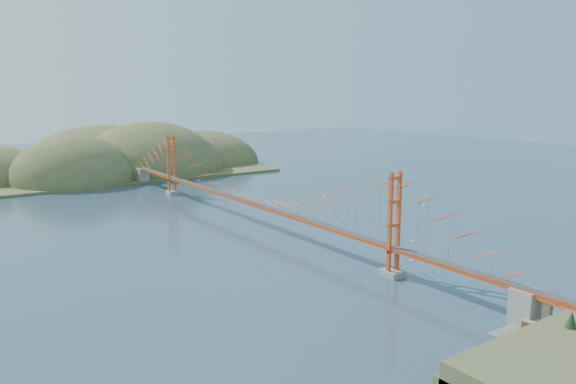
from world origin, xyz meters
TOP-DOWN VIEW (x-y plane):
  - ground at (0.00, 0.00)m, footprint 320.00×320.00m
  - bridge at (0.00, 0.18)m, footprint 2.20×94.40m
  - promontory at (0.00, -48.50)m, footprint 9.00×6.00m
  - fort at (0.40, -47.80)m, footprint 3.70×2.30m
  - far_headlands at (2.21, 68.52)m, footprint 84.00×58.00m
  - sailboat_0 at (13.79, -5.35)m, footprint 0.42×0.49m
  - sailboat_11 at (55.05, 2.44)m, footprint 0.68×0.68m
  - sailboat_6 at (12.49, -21.39)m, footprint 0.66×0.66m
  - sailboat_4 at (41.57, 23.14)m, footprint 0.56×0.56m
  - sailboat_15 at (30.65, 37.07)m, footprint 0.48×0.55m
  - sailboat_1 at (31.21, 14.49)m, footprint 0.58×0.58m
  - sailboat_13 at (30.11, -4.74)m, footprint 0.52×0.46m
  - sailboat_8 at (44.30, 10.32)m, footprint 0.61×0.55m
  - sailboat_3 at (11.22, 25.06)m, footprint 0.70×0.70m
  - sailboat_7 at (27.61, 32.55)m, footprint 0.60×0.58m
  - sailboat_5 at (45.46, -16.74)m, footprint 0.59×0.60m
  - sailboat_17 at (46.37, 23.51)m, footprint 0.64×0.60m
  - sailboat_2 at (31.75, -6.26)m, footprint 0.62×0.52m
  - sailboat_10 at (6.00, -27.32)m, footprint 0.52×0.58m
  - sailboat_16 at (20.22, 19.12)m, footprint 0.66×0.66m
  - sailboat_12 at (11.47, 42.00)m, footprint 0.50×0.41m
  - sailboat_9 at (38.86, -0.25)m, footprint 0.62×0.62m
  - sailboat_14 at (23.60, 11.62)m, footprint 0.60×0.63m

SIDE VIEW (x-z plane):
  - ground at x=0.00m, z-range 0.00..0.00m
  - far_headlands at x=2.21m, z-range -12.50..12.50m
  - promontory at x=0.00m, z-range 0.00..0.24m
  - sailboat_0 at x=13.79m, z-range -0.15..0.42m
  - sailboat_13 at x=30.11m, z-range -0.16..0.43m
  - sailboat_12 at x=11.47m, z-range -0.16..0.43m
  - sailboat_4 at x=41.57m, z-range -0.16..0.44m
  - sailboat_1 at x=31.21m, z-range -0.17..0.45m
  - sailboat_15 at x=30.65m, z-range -0.17..0.46m
  - sailboat_9 at x=38.86m, z-range -0.18..0.47m
  - sailboat_10 at x=6.00m, z-range -0.18..0.48m
  - sailboat_5 at x=45.46m, z-range -0.19..0.49m
  - sailboat_7 at x=27.61m, z-range -0.19..0.49m
  - sailboat_6 at x=12.49m, z-range -0.19..0.50m
  - sailboat_8 at x=44.30m, z-range -0.19..0.50m
  - sailboat_14 at x=23.60m, z-range -0.20..0.51m
  - sailboat_17 at x=46.37m, z-range -0.20..0.51m
  - sailboat_2 at x=31.75m, z-range -0.20..0.52m
  - sailboat_3 at x=11.22m, z-range -0.21..0.52m
  - sailboat_11 at x=55.05m, z-range -0.21..0.52m
  - sailboat_16 at x=20.22m, z-range -0.21..0.53m
  - fort at x=0.40m, z-range -0.21..1.54m
  - bridge at x=0.00m, z-range 1.01..13.01m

